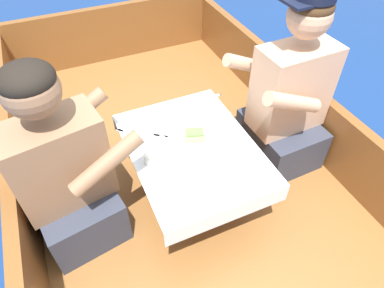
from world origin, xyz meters
The scene contains 23 objects.
ground_plane centered at (0.00, 0.00, 0.00)m, with size 60.00×60.00×0.00m, color navy.
boat_deck centered at (0.00, 0.00, 0.13)m, with size 1.75×3.38×0.27m, color brown.
gunwale_port centered at (-0.84, 0.00, 0.46)m, with size 0.06×3.38×0.39m, color brown.
gunwale_starboard centered at (0.84, 0.00, 0.46)m, with size 0.06×3.38×0.39m, color brown.
bow_coaming centered at (0.00, 1.66, 0.49)m, with size 1.63×0.06×0.45m, color brown.
cockpit_table centered at (0.00, 0.03, 0.59)m, with size 0.60×0.80×0.36m.
person_port centered at (-0.60, 0.07, 0.66)m, with size 0.57×0.51×0.95m.
person_starboard centered at (0.60, 0.08, 0.69)m, with size 0.53×0.45×1.03m.
plate_sandwich centered at (0.03, 0.07, 0.63)m, with size 0.18×0.18×0.01m.
plate_bread centered at (-0.17, -0.19, 0.63)m, with size 0.18×0.18×0.01m.
sandwich centered at (0.03, 0.07, 0.66)m, with size 0.12×0.10×0.05m.
bowl_port_near centered at (-0.18, 0.28, 0.65)m, with size 0.11×0.11×0.04m.
bowl_starboard_near centered at (0.21, -0.10, 0.65)m, with size 0.13×0.13×0.04m.
bowl_center_far centered at (0.07, 0.26, 0.65)m, with size 0.13×0.13×0.04m.
bowl_port_far centered at (0.07, -0.11, 0.65)m, with size 0.12×0.12×0.04m.
coffee_cup_port centered at (0.05, -0.28, 0.66)m, with size 0.11×0.08×0.06m.
coffee_cup_starboard centered at (-0.21, 0.02, 0.65)m, with size 0.10×0.07×0.05m.
coffee_cup_center centered at (0.21, 0.14, 0.66)m, with size 0.11×0.08×0.06m.
utensil_knife_starboard centered at (-0.10, 0.18, 0.63)m, with size 0.06×0.17×0.00m.
utensil_knife_port centered at (0.18, 0.25, 0.63)m, with size 0.17×0.04×0.00m.
utensil_fork_starboard centered at (-0.26, 0.25, 0.63)m, with size 0.13×0.14×0.00m.
utensil_fork_port centered at (-0.09, 0.15, 0.63)m, with size 0.15×0.12×0.00m.
utensil_spoon_port centered at (0.28, 0.33, 0.63)m, with size 0.16×0.09×0.01m.
Camera 1 is at (-0.49, -1.07, 1.82)m, focal length 32.00 mm.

